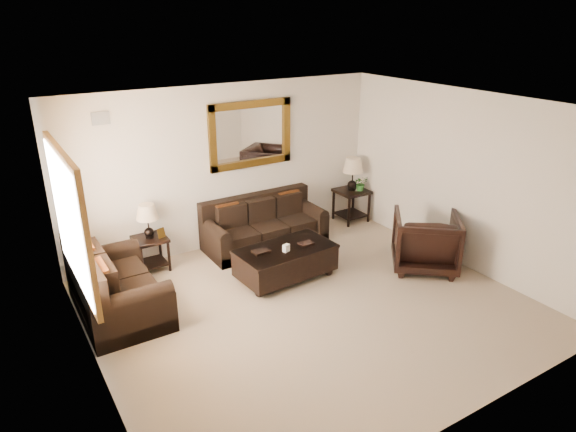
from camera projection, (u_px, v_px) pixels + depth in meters
room at (313, 214)px, 6.47m from camera, size 5.51×5.01×2.71m
window at (71, 219)px, 5.79m from camera, size 0.07×1.96×1.66m
mirror at (251, 134)px, 8.45m from camera, size 1.50×0.06×1.10m
air_vent at (101, 118)px, 7.13m from camera, size 0.25×0.02×0.18m
sofa at (264, 228)px, 8.73m from camera, size 2.05×0.88×0.84m
loveseat at (113, 290)px, 6.70m from camera, size 1.00×1.69×0.95m
end_table_left at (149, 228)px, 7.75m from camera, size 0.49×0.49×1.07m
end_table_right at (352, 180)px, 9.57m from camera, size 0.56×0.56×1.23m
coffee_table at (285, 259)px, 7.63m from camera, size 1.49×0.87×0.61m
armchair at (426, 239)px, 7.86m from camera, size 1.30×1.29×0.98m
potted_plant at (361, 185)px, 9.58m from camera, size 0.31×0.33×0.22m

